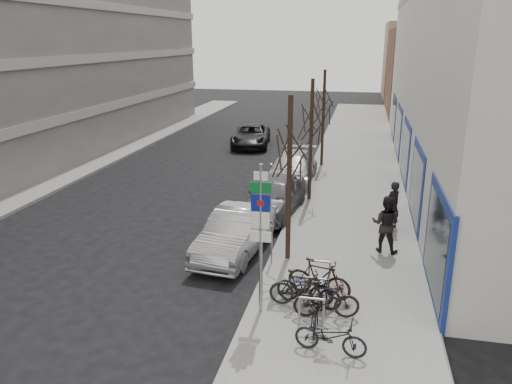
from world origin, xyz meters
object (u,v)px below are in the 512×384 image
at_px(parked_car_front, 236,232).
at_px(lane_car, 251,136).
at_px(bike_mid_inner, 302,288).
at_px(bike_far_inner, 319,278).
at_px(bike_mid_curb, 309,286).
at_px(tree_near, 290,141).
at_px(meter_back, 309,162).
at_px(meter_mid, 295,192).
at_px(tree_far, 324,95).
at_px(bike_rack, 316,288).
at_px(pedestrian_far, 386,224).
at_px(bike_far_curb, 331,333).
at_px(parked_car_mid, 275,195).
at_px(highway_sign_pole, 261,231).
at_px(bike_near_left, 317,307).
at_px(pedestrian_near, 392,205).
at_px(meter_front, 272,241).
at_px(parked_car_back, 292,169).
at_px(tree_mid, 312,112).
at_px(bike_near_right, 327,299).

xyz_separation_m(parked_car_front, lane_car, (-3.41, 17.61, -0.04)).
height_order(bike_mid_inner, lane_car, lane_car).
bearing_deg(bike_mid_inner, bike_far_inner, -36.93).
bearing_deg(bike_mid_curb, lane_car, 29.58).
relative_size(tree_near, meter_back, 4.33).
height_order(meter_mid, lane_car, lane_car).
bearing_deg(tree_far, bike_rack, -85.68).
height_order(meter_back, pedestrian_far, pedestrian_far).
height_order(bike_mid_inner, pedestrian_far, pedestrian_far).
relative_size(tree_near, bike_far_curb, 3.26).
bearing_deg(lane_car, bike_mid_inner, -81.05).
bearing_deg(tree_near, bike_mid_curb, -70.82).
relative_size(bike_rack, bike_far_inner, 1.21).
bearing_deg(parked_car_mid, parked_car_front, -91.31).
xyz_separation_m(highway_sign_pole, bike_rack, (1.40, 0.61, -1.80)).
xyz_separation_m(bike_rack, bike_near_left, (0.12, -1.01, 0.01)).
bearing_deg(pedestrian_far, tree_near, 35.58).
height_order(bike_far_inner, pedestrian_near, pedestrian_near).
bearing_deg(meter_back, bike_far_inner, -82.52).
distance_m(meter_front, lane_car, 19.06).
height_order(bike_far_inner, parked_car_mid, parked_car_mid).
bearing_deg(bike_far_inner, meter_mid, 26.99).
bearing_deg(parked_car_back, lane_car, 116.41).
relative_size(bike_far_inner, parked_car_front, 0.40).
bearing_deg(bike_far_inner, tree_near, 41.56).
height_order(meter_mid, bike_far_inner, meter_mid).
distance_m(tree_mid, meter_front, 7.70).
relative_size(bike_near_left, parked_car_mid, 0.36).
distance_m(bike_near_right, parked_car_front, 5.09).
bearing_deg(meter_front, bike_rack, -55.49).
xyz_separation_m(tree_far, bike_mid_inner, (0.83, -16.01, -3.42)).
distance_m(meter_back, pedestrian_far, 9.94).
bearing_deg(highway_sign_pole, bike_far_curb, -37.23).
bearing_deg(parked_car_back, meter_mid, -79.30).
xyz_separation_m(tree_mid, parked_car_mid, (-1.26, -1.87, -3.29)).
relative_size(bike_mid_curb, pedestrian_near, 1.00).
relative_size(bike_rack, meter_front, 1.78).
height_order(bike_mid_curb, parked_car_mid, parked_car_mid).
xyz_separation_m(bike_near_left, bike_far_curb, (0.43, -1.08, -0.01)).
relative_size(highway_sign_pole, parked_car_front, 0.90).
height_order(tree_mid, lane_car, tree_mid).
bearing_deg(bike_rack, lane_car, 107.23).
bearing_deg(highway_sign_pole, tree_mid, 88.86).
height_order(bike_far_inner, lane_car, lane_car).
distance_m(tree_mid, lane_car, 13.04).
bearing_deg(tree_near, tree_mid, 90.00).
xyz_separation_m(bike_rack, bike_far_inner, (0.04, 0.51, 0.06)).
xyz_separation_m(bike_rack, bike_far_curb, (0.55, -2.09, 0.01)).
xyz_separation_m(bike_rack, meter_back, (-1.65, 13.40, 0.26)).
distance_m(meter_mid, bike_far_inner, 7.58).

